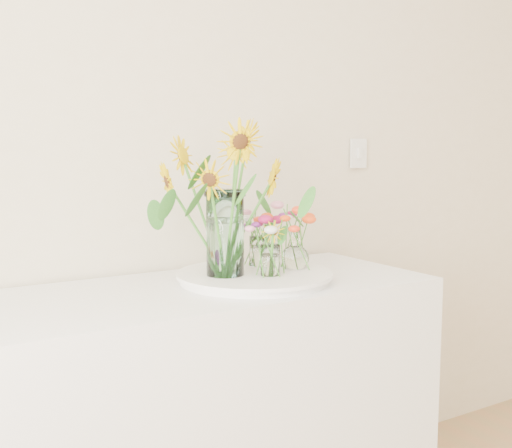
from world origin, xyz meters
name	(u,v)px	position (x,y,z in m)	size (l,w,h in m)	color
counter	(213,424)	(-0.21, 1.93, 0.45)	(1.40, 0.60, 0.90)	white
tray	(254,278)	(-0.07, 1.91, 0.91)	(0.47, 0.47, 0.03)	white
mason_jar	(225,233)	(-0.17, 1.92, 1.06)	(0.12, 0.12, 0.27)	#B7EFE0
sunflower_bouquet	(225,196)	(-0.17, 1.92, 1.18)	(0.64, 0.64, 0.51)	#DCB504
small_vase_a	(270,261)	(-0.05, 1.84, 0.98)	(0.06, 0.06, 0.10)	white
wildflower_posy_a	(270,246)	(-0.05, 1.84, 1.02)	(0.20, 0.20, 0.19)	#F34A15
small_vase_b	(295,249)	(0.09, 1.90, 0.99)	(0.09, 0.09, 0.13)	white
wildflower_posy_b	(295,236)	(0.09, 1.90, 1.04)	(0.22, 0.22, 0.22)	#F34A15
small_vase_c	(258,252)	(0.01, 2.00, 0.98)	(0.06, 0.06, 0.10)	white
wildflower_posy_c	(258,238)	(0.01, 2.00, 1.02)	(0.21, 0.21, 0.19)	#F34A15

